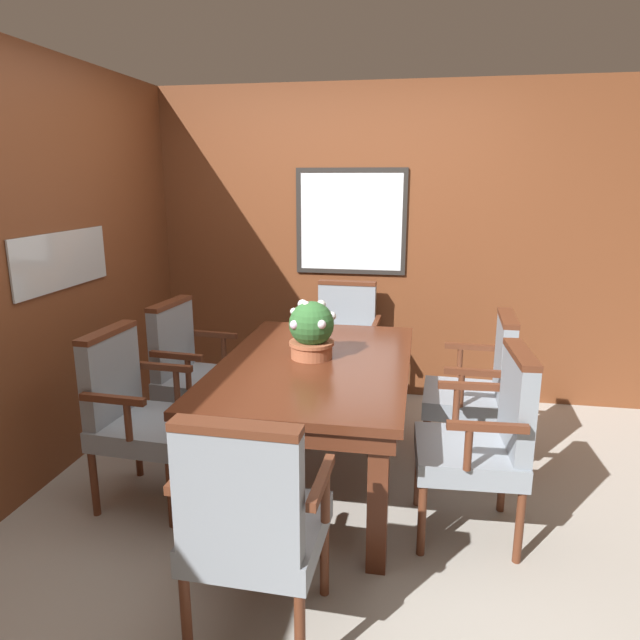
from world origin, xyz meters
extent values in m
plane|color=#A39E93|center=(0.00, 0.00, 0.00)|extent=(14.00, 14.00, 0.00)
cube|color=brown|center=(0.00, 1.79, 1.23)|extent=(7.20, 0.06, 2.45)
cube|color=white|center=(0.02, 1.75, 1.41)|extent=(0.80, 0.01, 0.75)
cube|color=#282623|center=(0.02, 1.75, 1.81)|extent=(0.87, 0.02, 0.04)
cube|color=#282623|center=(0.02, 1.75, 1.02)|extent=(0.87, 0.02, 0.04)
cube|color=#282623|center=(-0.39, 1.75, 1.41)|extent=(0.04, 0.02, 0.75)
cube|color=#282623|center=(0.44, 1.75, 1.41)|extent=(0.04, 0.02, 0.75)
cube|color=brown|center=(-1.56, 0.00, 1.23)|extent=(0.06, 7.20, 2.45)
cube|color=#B2BCC1|center=(-1.52, 0.30, 1.27)|extent=(0.01, 0.90, 0.34)
cube|color=#4C2314|center=(-0.40, -0.46, 0.35)|extent=(0.09, 0.09, 0.70)
cube|color=#4C2314|center=(0.44, -0.46, 0.35)|extent=(0.09, 0.09, 0.70)
cube|color=#4C2314|center=(-0.40, 0.99, 0.35)|extent=(0.09, 0.09, 0.70)
cube|color=#4C2314|center=(0.44, 0.99, 0.35)|extent=(0.09, 0.09, 0.70)
cube|color=#4C2314|center=(0.02, 0.27, 0.66)|extent=(0.99, 1.60, 0.09)
cube|color=#4C2314|center=(0.02, 0.27, 0.72)|extent=(1.05, 1.66, 0.04)
cylinder|color=#562B19|center=(0.67, 0.87, 0.18)|extent=(0.04, 0.04, 0.37)
cylinder|color=#562B19|center=(0.65, 0.44, 0.18)|extent=(0.04, 0.04, 0.37)
cylinder|color=#562B19|center=(1.12, 0.85, 0.18)|extent=(0.04, 0.04, 0.37)
cylinder|color=#562B19|center=(1.10, 0.42, 0.18)|extent=(0.04, 0.04, 0.37)
cube|color=gray|center=(0.88, 0.64, 0.42)|extent=(0.52, 0.51, 0.11)
cube|color=gray|center=(1.10, 0.63, 0.71)|extent=(0.10, 0.45, 0.46)
cube|color=#562B19|center=(1.10, 0.63, 0.95)|extent=(0.11, 0.45, 0.03)
cylinder|color=#562B19|center=(0.86, 0.90, 0.58)|extent=(0.04, 0.04, 0.21)
cube|color=#562B19|center=(0.93, 0.89, 0.69)|extent=(0.35, 0.05, 0.04)
cylinder|color=#562B19|center=(0.84, 0.39, 0.58)|extent=(0.04, 0.04, 0.21)
cube|color=#562B19|center=(0.91, 0.39, 0.69)|extent=(0.35, 0.05, 0.04)
cylinder|color=#562B19|center=(-0.20, 1.18, 0.18)|extent=(0.04, 0.04, 0.37)
cylinder|color=#562B19|center=(0.22, 1.17, 0.18)|extent=(0.04, 0.04, 0.37)
cylinder|color=#562B19|center=(-0.19, 1.62, 0.18)|extent=(0.04, 0.04, 0.37)
cylinder|color=#562B19|center=(0.24, 1.61, 0.18)|extent=(0.04, 0.04, 0.37)
cube|color=gray|center=(0.02, 1.39, 0.42)|extent=(0.50, 0.52, 0.11)
cube|color=gray|center=(0.02, 1.61, 0.71)|extent=(0.45, 0.09, 0.46)
cube|color=#562B19|center=(0.02, 1.61, 0.95)|extent=(0.45, 0.10, 0.03)
cylinder|color=#562B19|center=(-0.24, 1.36, 0.58)|extent=(0.04, 0.04, 0.21)
cube|color=#562B19|center=(-0.24, 1.44, 0.69)|extent=(0.05, 0.35, 0.04)
cylinder|color=#562B19|center=(0.27, 1.35, 0.58)|extent=(0.04, 0.04, 0.21)
cube|color=#562B19|center=(0.27, 1.43, 0.69)|extent=(0.05, 0.35, 0.04)
cylinder|color=#562B19|center=(0.23, -0.66, 0.18)|extent=(0.04, 0.04, 0.37)
cylinder|color=#562B19|center=(-0.20, -0.65, 0.18)|extent=(0.04, 0.04, 0.37)
cylinder|color=#562B19|center=(0.22, -1.11, 0.18)|extent=(0.04, 0.04, 0.37)
cylinder|color=#562B19|center=(-0.21, -1.10, 0.18)|extent=(0.04, 0.04, 0.37)
cube|color=gray|center=(0.01, -0.88, 0.42)|extent=(0.50, 0.52, 0.11)
cube|color=gray|center=(0.01, -1.09, 0.71)|extent=(0.45, 0.09, 0.46)
cube|color=#562B19|center=(0.01, -1.09, 0.95)|extent=(0.45, 0.10, 0.03)
cylinder|color=#562B19|center=(0.27, -0.85, 0.58)|extent=(0.04, 0.04, 0.21)
cube|color=#562B19|center=(0.26, -0.92, 0.69)|extent=(0.05, 0.35, 0.04)
cylinder|color=#562B19|center=(-0.24, -0.83, 0.58)|extent=(0.04, 0.04, 0.21)
cube|color=#562B19|center=(-0.24, -0.91, 0.69)|extent=(0.05, 0.35, 0.04)
cylinder|color=#562B19|center=(-0.62, -0.32, 0.18)|extent=(0.04, 0.04, 0.37)
cylinder|color=#562B19|center=(-0.60, 0.11, 0.18)|extent=(0.04, 0.04, 0.37)
cylinder|color=#562B19|center=(-1.06, -0.29, 0.18)|extent=(0.04, 0.04, 0.37)
cylinder|color=#562B19|center=(-1.04, 0.14, 0.18)|extent=(0.04, 0.04, 0.37)
cube|color=gray|center=(-0.83, -0.09, 0.42)|extent=(0.53, 0.52, 0.11)
cube|color=gray|center=(-1.04, -0.08, 0.71)|extent=(0.11, 0.45, 0.46)
cube|color=#562B19|center=(-1.04, -0.08, 0.95)|extent=(0.12, 0.45, 0.03)
cylinder|color=#562B19|center=(-0.81, -0.34, 0.58)|extent=(0.04, 0.04, 0.21)
cube|color=#562B19|center=(-0.88, -0.34, 0.69)|extent=(0.35, 0.06, 0.04)
cylinder|color=#562B19|center=(-0.78, 0.16, 0.58)|extent=(0.04, 0.04, 0.21)
cube|color=#562B19|center=(-0.85, 0.17, 0.69)|extent=(0.35, 0.06, 0.04)
cylinder|color=#562B19|center=(0.62, 0.11, 0.18)|extent=(0.04, 0.04, 0.37)
cylinder|color=#562B19|center=(0.64, -0.32, 0.18)|extent=(0.04, 0.04, 0.37)
cylinder|color=#562B19|center=(1.06, 0.13, 0.18)|extent=(0.04, 0.04, 0.37)
cylinder|color=#562B19|center=(1.08, -0.30, 0.18)|extent=(0.04, 0.04, 0.37)
cube|color=gray|center=(0.85, -0.09, 0.42)|extent=(0.53, 0.51, 0.11)
cube|color=gray|center=(1.06, -0.08, 0.71)|extent=(0.10, 0.45, 0.46)
cube|color=#562B19|center=(1.06, -0.08, 0.95)|extent=(0.11, 0.45, 0.03)
cylinder|color=#562B19|center=(0.80, 0.16, 0.58)|extent=(0.04, 0.04, 0.21)
cube|color=#562B19|center=(0.87, 0.16, 0.69)|extent=(0.35, 0.05, 0.04)
cylinder|color=#562B19|center=(0.82, -0.35, 0.58)|extent=(0.04, 0.04, 0.21)
cube|color=#562B19|center=(0.90, -0.34, 0.69)|extent=(0.35, 0.05, 0.04)
cylinder|color=#562B19|center=(-0.61, 0.39, 0.18)|extent=(0.04, 0.04, 0.37)
cylinder|color=#562B19|center=(-0.57, 0.82, 0.18)|extent=(0.04, 0.04, 0.37)
cylinder|color=#562B19|center=(-1.05, 0.44, 0.18)|extent=(0.04, 0.04, 0.37)
cylinder|color=#562B19|center=(-1.01, 0.86, 0.18)|extent=(0.04, 0.04, 0.37)
cube|color=gray|center=(-0.81, 0.63, 0.42)|extent=(0.55, 0.54, 0.11)
cube|color=gray|center=(-1.02, 0.65, 0.71)|extent=(0.12, 0.46, 0.46)
cube|color=#562B19|center=(-1.02, 0.65, 0.95)|extent=(0.13, 0.46, 0.03)
cylinder|color=#562B19|center=(-0.79, 0.37, 0.58)|extent=(0.04, 0.04, 0.21)
cube|color=#562B19|center=(-0.87, 0.38, 0.69)|extent=(0.35, 0.07, 0.04)
cylinder|color=#562B19|center=(-0.74, 0.88, 0.58)|extent=(0.04, 0.04, 0.21)
cube|color=#562B19|center=(-0.82, 0.88, 0.69)|extent=(0.35, 0.07, 0.04)
cylinder|color=#9E5638|center=(-0.01, 0.32, 0.79)|extent=(0.24, 0.24, 0.10)
cylinder|color=#9E5638|center=(-0.01, 0.32, 0.83)|extent=(0.26, 0.26, 0.02)
sphere|color=#2D602D|center=(-0.01, 0.32, 0.95)|extent=(0.26, 0.26, 0.26)
sphere|color=silver|center=(0.10, 0.35, 0.99)|extent=(0.05, 0.05, 0.05)
sphere|color=silver|center=(-0.07, 0.34, 1.05)|extent=(0.05, 0.05, 0.05)
sphere|color=silver|center=(-0.08, 0.42, 0.96)|extent=(0.06, 0.06, 0.06)
sphere|color=silver|center=(-0.04, 0.30, 1.06)|extent=(0.04, 0.04, 0.04)
sphere|color=silver|center=(0.06, 0.23, 0.97)|extent=(0.05, 0.05, 0.05)
sphere|color=silver|center=(0.03, 0.37, 1.05)|extent=(0.05, 0.05, 0.05)
sphere|color=silver|center=(-0.09, 0.23, 0.96)|extent=(0.05, 0.05, 0.05)
sphere|color=silver|center=(-0.11, 0.32, 1.01)|extent=(0.04, 0.04, 0.04)
sphere|color=silver|center=(0.03, 0.44, 0.96)|extent=(0.06, 0.06, 0.06)
camera|label=1|loc=(0.59, -2.74, 1.75)|focal=32.00mm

